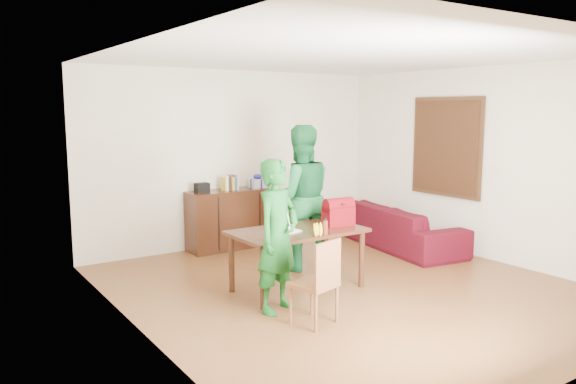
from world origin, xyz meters
TOP-DOWN VIEW (x-y plane):
  - room at (0.01, 0.13)m, footprint 5.20×5.70m
  - table at (-0.53, 0.30)m, footprint 1.53×0.86m
  - chair at (-1.00, -0.67)m, footprint 0.47×0.46m
  - person_near at (-1.10, -0.16)m, footprint 0.69×0.58m
  - person_far at (0.01, 1.03)m, footprint 1.12×0.99m
  - laptop at (-0.71, 0.28)m, footprint 0.34×0.25m
  - bananas at (-0.54, -0.10)m, footprint 0.16×0.11m
  - bottle at (-0.42, -0.08)m, footprint 0.08×0.08m
  - red_bag at (0.03, 0.24)m, footprint 0.38×0.25m
  - sofa at (1.95, 1.09)m, footprint 1.19×2.32m

SIDE VIEW (x-z plane):
  - chair at x=-1.00m, z-range -0.18..0.68m
  - sofa at x=1.95m, z-range 0.00..0.65m
  - table at x=-0.53m, z-range 0.27..0.99m
  - bananas at x=-0.54m, z-range 0.72..0.78m
  - laptop at x=-0.71m, z-range 0.65..0.88m
  - person_near at x=-1.10m, z-range 0.00..1.61m
  - bottle at x=-0.42m, z-range 0.72..0.90m
  - red_bag at x=0.03m, z-range 0.72..0.98m
  - person_far at x=0.01m, z-range 0.00..1.91m
  - room at x=0.01m, z-range -0.14..2.76m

